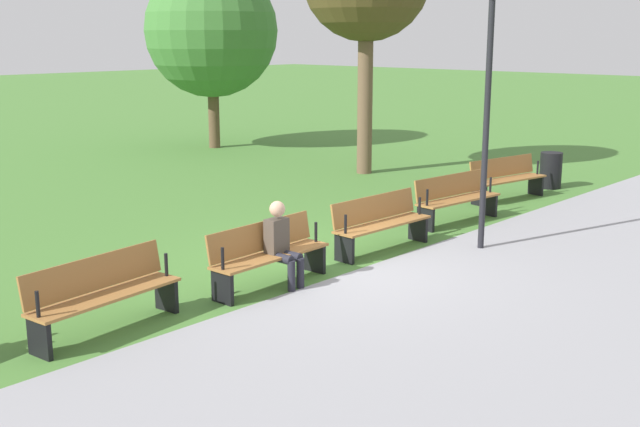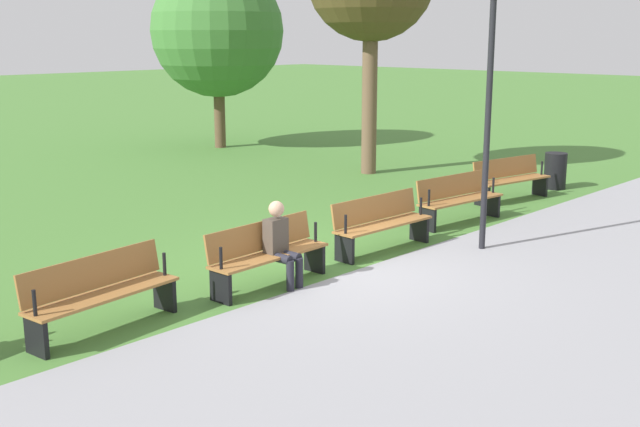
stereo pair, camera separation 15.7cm
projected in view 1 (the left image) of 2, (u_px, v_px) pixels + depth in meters
ground_plane at (333, 268)px, 11.76m from camera, size 120.00×120.00×0.00m
path_paving at (544, 324)px, 9.47m from camera, size 27.01×6.24×0.01m
bench_0 at (506, 177)px, 16.53m from camera, size 2.01×0.81×0.89m
bench_1 at (456, 197)px, 14.52m from camera, size 2.00×0.68×0.89m
bench_2 at (380, 222)px, 12.61m from camera, size 1.97×0.54×0.89m
bench_3 at (268, 253)px, 10.82m from camera, size 1.97×0.54×0.89m
bench_4 at (103, 292)px, 9.15m from camera, size 2.00×0.68×0.89m
person_seated at (282, 242)px, 10.79m from camera, size 0.33×0.53×1.20m
tree_1 at (211, 31)px, 23.56m from camera, size 4.02×4.02×5.57m
lamp_post at (489, 66)px, 12.20m from camera, size 0.32×0.32×4.28m
trash_bin at (551, 170)px, 17.81m from camera, size 0.50×0.50×0.82m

